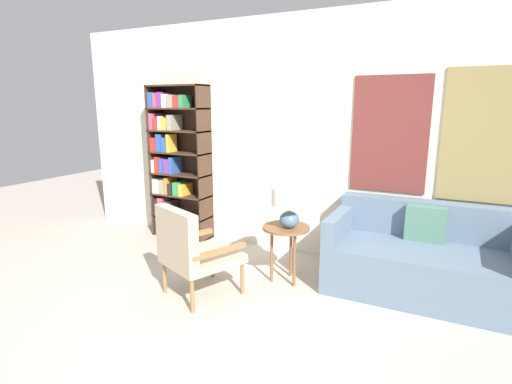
{
  "coord_description": "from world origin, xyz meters",
  "views": [
    {
      "loc": [
        1.55,
        -2.28,
        1.73
      ],
      "look_at": [
        -0.13,
        1.09,
        0.9
      ],
      "focal_mm": 28.0,
      "sensor_mm": 36.0,
      "label": 1
    }
  ],
  "objects_px": {
    "couch": "(421,260)",
    "side_table": "(286,234)",
    "armchair": "(191,248)",
    "table_lamp": "(290,202)",
    "bookshelf": "(174,163)"
  },
  "relations": [
    {
      "from": "armchair",
      "to": "couch",
      "type": "height_order",
      "value": "armchair"
    },
    {
      "from": "armchair",
      "to": "bookshelf",
      "type": "bearing_deg",
      "value": 131.94
    },
    {
      "from": "side_table",
      "to": "table_lamp",
      "type": "distance_m",
      "value": 0.33
    },
    {
      "from": "bookshelf",
      "to": "table_lamp",
      "type": "bearing_deg",
      "value": -20.15
    },
    {
      "from": "bookshelf",
      "to": "couch",
      "type": "height_order",
      "value": "bookshelf"
    },
    {
      "from": "armchair",
      "to": "couch",
      "type": "relative_size",
      "value": 0.52
    },
    {
      "from": "couch",
      "to": "side_table",
      "type": "xyz_separation_m",
      "value": [
        -1.21,
        -0.38,
        0.19
      ]
    },
    {
      "from": "couch",
      "to": "side_table",
      "type": "distance_m",
      "value": 1.28
    },
    {
      "from": "side_table",
      "to": "table_lamp",
      "type": "xyz_separation_m",
      "value": [
        0.04,
        -0.02,
        0.33
      ]
    },
    {
      "from": "couch",
      "to": "bookshelf",
      "type": "bearing_deg",
      "value": 174.55
    },
    {
      "from": "couch",
      "to": "table_lamp",
      "type": "height_order",
      "value": "table_lamp"
    },
    {
      "from": "bookshelf",
      "to": "armchair",
      "type": "height_order",
      "value": "bookshelf"
    },
    {
      "from": "bookshelf",
      "to": "couch",
      "type": "xyz_separation_m",
      "value": [
        3.07,
        -0.29,
        -0.67
      ]
    },
    {
      "from": "couch",
      "to": "table_lamp",
      "type": "relative_size",
      "value": 4.23
    },
    {
      "from": "table_lamp",
      "to": "bookshelf",
      "type": "bearing_deg",
      "value": 159.85
    }
  ]
}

